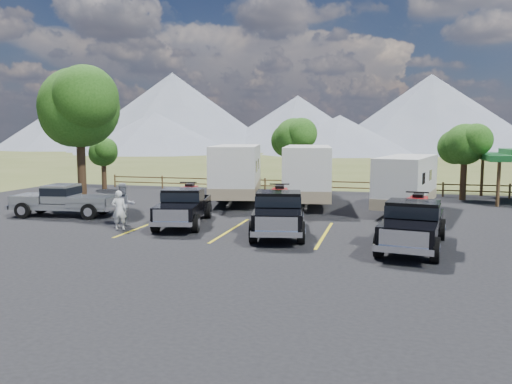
% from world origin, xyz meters
% --- Properties ---
extents(ground, '(320.00, 320.00, 0.00)m').
position_xyz_m(ground, '(0.00, 0.00, 0.00)').
color(ground, '#485423').
rests_on(ground, ground).
extents(asphalt_lot, '(44.00, 34.00, 0.04)m').
position_xyz_m(asphalt_lot, '(0.00, 3.00, 0.02)').
color(asphalt_lot, black).
rests_on(asphalt_lot, ground).
extents(stall_lines, '(12.12, 5.50, 0.01)m').
position_xyz_m(stall_lines, '(0.00, 4.00, 0.04)').
color(stall_lines, gold).
rests_on(stall_lines, asphalt_lot).
extents(tree_big_nw, '(5.54, 5.18, 7.84)m').
position_xyz_m(tree_big_nw, '(-12.55, 9.03, 5.60)').
color(tree_big_nw, black).
rests_on(tree_big_nw, ground).
extents(tree_ne_a, '(3.11, 2.92, 4.76)m').
position_xyz_m(tree_ne_a, '(8.97, 17.01, 3.48)').
color(tree_ne_a, black).
rests_on(tree_ne_a, ground).
extents(tree_north, '(3.46, 3.24, 5.25)m').
position_xyz_m(tree_north, '(-2.03, 19.02, 3.83)').
color(tree_north, black).
rests_on(tree_north, ground).
extents(tree_nw_small, '(2.59, 2.43, 3.85)m').
position_xyz_m(tree_nw_small, '(-16.02, 17.01, 2.78)').
color(tree_nw_small, black).
rests_on(tree_nw_small, ground).
extents(rail_fence, '(36.12, 0.12, 1.00)m').
position_xyz_m(rail_fence, '(2.00, 18.50, 0.61)').
color(rail_fence, brown).
rests_on(rail_fence, ground).
extents(mountain_range, '(209.00, 71.00, 20.00)m').
position_xyz_m(mountain_range, '(-7.63, 105.98, 7.87)').
color(mountain_range, slate).
rests_on(mountain_range, ground).
extents(rig_left, '(2.83, 5.74, 1.84)m').
position_xyz_m(rig_left, '(-4.45, 4.75, 0.92)').
color(rig_left, black).
rests_on(rig_left, asphalt_lot).
extents(rig_center, '(2.88, 6.08, 1.95)m').
position_xyz_m(rig_center, '(0.11, 3.87, 0.98)').
color(rig_center, black).
rests_on(rig_center, asphalt_lot).
extents(rig_right, '(2.67, 5.95, 1.92)m').
position_xyz_m(rig_right, '(5.35, 2.48, 0.96)').
color(rig_right, black).
rests_on(rig_right, asphalt_lot).
extents(trailer_left, '(4.12, 9.83, 3.40)m').
position_xyz_m(trailer_left, '(-4.34, 12.71, 1.82)').
color(trailer_left, white).
rests_on(trailer_left, asphalt_lot).
extents(trailer_center, '(3.59, 9.80, 3.39)m').
position_xyz_m(trailer_center, '(-0.04, 12.60, 1.81)').
color(trailer_center, white).
rests_on(trailer_center, asphalt_lot).
extents(trailer_right, '(3.57, 8.45, 2.93)m').
position_xyz_m(trailer_right, '(5.40, 10.99, 1.57)').
color(trailer_right, white).
rests_on(trailer_right, asphalt_lot).
extents(pickup_silver, '(5.45, 2.39, 1.58)m').
position_xyz_m(pickup_silver, '(-11.10, 5.35, 0.86)').
color(pickup_silver, gray).
rests_on(pickup_silver, asphalt_lot).
extents(person_a, '(0.71, 0.57, 1.69)m').
position_xyz_m(person_a, '(-6.65, 2.90, 0.88)').
color(person_a, silver).
rests_on(person_a, asphalt_lot).
extents(person_b, '(1.19, 1.17, 1.94)m').
position_xyz_m(person_b, '(-6.76, 3.52, 1.01)').
color(person_b, slate).
rests_on(person_b, asphalt_lot).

